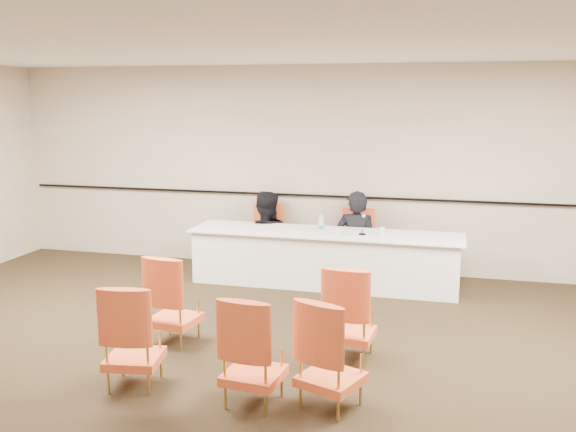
# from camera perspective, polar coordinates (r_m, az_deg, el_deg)

# --- Properties ---
(floor) EXTENTS (10.00, 10.00, 0.00)m
(floor) POSITION_cam_1_polar(r_m,az_deg,el_deg) (6.04, -3.57, -14.29)
(floor) COLOR black
(floor) RESTS_ON ground
(ceiling) EXTENTS (10.00, 10.00, 0.00)m
(ceiling) POSITION_cam_1_polar(r_m,az_deg,el_deg) (5.50, -3.94, 15.37)
(ceiling) COLOR white
(ceiling) RESTS_ON ground
(wall_back) EXTENTS (10.00, 0.04, 3.00)m
(wall_back) POSITION_cam_1_polar(r_m,az_deg,el_deg) (9.42, 3.90, 4.21)
(wall_back) COLOR beige
(wall_back) RESTS_ON ground
(wall_rail) EXTENTS (9.80, 0.04, 0.03)m
(wall_rail) POSITION_cam_1_polar(r_m,az_deg,el_deg) (9.43, 3.83, 1.77)
(wall_rail) COLOR black
(wall_rail) RESTS_ON wall_back
(panel_table) EXTENTS (3.69, 0.87, 0.74)m
(panel_table) POSITION_cam_1_polar(r_m,az_deg,el_deg) (8.76, 3.27, -3.79)
(panel_table) COLOR silver
(panel_table) RESTS_ON ground
(panelist_main) EXTENTS (0.62, 0.43, 1.66)m
(panelist_main) POSITION_cam_1_polar(r_m,az_deg,el_deg) (9.22, 6.04, -2.86)
(panelist_main) COLOR black
(panelist_main) RESTS_ON ground
(panelist_main_chair) EXTENTS (0.50, 0.50, 0.95)m
(panelist_main_chair) POSITION_cam_1_polar(r_m,az_deg,el_deg) (9.20, 6.05, -2.45)
(panelist_main_chair) COLOR #E85229
(panelist_main_chair) RESTS_ON ground
(panelist_second) EXTENTS (0.91, 0.77, 1.67)m
(panelist_second) POSITION_cam_1_polar(r_m,az_deg,el_deg) (9.53, -2.08, -2.76)
(panelist_second) COLOR black
(panelist_second) RESTS_ON ground
(panelist_second_chair) EXTENTS (0.50, 0.50, 0.95)m
(panelist_second_chair) POSITION_cam_1_polar(r_m,az_deg,el_deg) (9.50, -2.08, -1.99)
(panelist_second_chair) COLOR #E85229
(panelist_second_chair) RESTS_ON ground
(papers) EXTENTS (0.32, 0.25, 0.00)m
(papers) POSITION_cam_1_polar(r_m,az_deg,el_deg) (8.52, 5.85, -1.67)
(papers) COLOR white
(papers) RESTS_ON panel_table
(microphone) EXTENTS (0.10, 0.19, 0.26)m
(microphone) POSITION_cam_1_polar(r_m,az_deg,el_deg) (8.50, 6.61, -0.83)
(microphone) COLOR black
(microphone) RESTS_ON panel_table
(water_bottle) EXTENTS (0.08, 0.08, 0.23)m
(water_bottle) POSITION_cam_1_polar(r_m,az_deg,el_deg) (8.67, 2.97, -0.64)
(water_bottle) COLOR teal
(water_bottle) RESTS_ON panel_table
(drinking_glass) EXTENTS (0.07, 0.07, 0.10)m
(drinking_glass) POSITION_cam_1_polar(r_m,az_deg,el_deg) (8.50, 4.41, -1.35)
(drinking_glass) COLOR silver
(drinking_glass) RESTS_ON panel_table
(coffee_cup) EXTENTS (0.08, 0.08, 0.12)m
(coffee_cup) POSITION_cam_1_polar(r_m,az_deg,el_deg) (8.48, 8.38, -1.41)
(coffee_cup) COLOR white
(coffee_cup) RESTS_ON panel_table
(aud_chair_front_left) EXTENTS (0.56, 0.56, 0.95)m
(aud_chair_front_left) POSITION_cam_1_polar(r_m,az_deg,el_deg) (6.80, -10.10, -7.25)
(aud_chair_front_left) COLOR #E85229
(aud_chair_front_left) RESTS_ON ground
(aud_chair_front_right) EXTENTS (0.54, 0.54, 0.95)m
(aud_chair_front_right) POSITION_cam_1_polar(r_m,az_deg,el_deg) (6.33, 5.54, -8.48)
(aud_chair_front_right) COLOR #E85229
(aud_chair_front_right) RESTS_ON ground
(aud_chair_back_left) EXTENTS (0.57, 0.57, 0.95)m
(aud_chair_back_left) POSITION_cam_1_polar(r_m,az_deg,el_deg) (5.90, -13.57, -10.20)
(aud_chair_back_left) COLOR #E85229
(aud_chair_back_left) RESTS_ON ground
(aud_chair_back_mid) EXTENTS (0.55, 0.55, 0.95)m
(aud_chair_back_mid) POSITION_cam_1_polar(r_m,az_deg,el_deg) (5.43, -3.07, -11.77)
(aud_chair_back_mid) COLOR #E85229
(aud_chair_back_mid) RESTS_ON ground
(aud_chair_back_right) EXTENTS (0.65, 0.65, 0.95)m
(aud_chair_back_right) POSITION_cam_1_polar(r_m,az_deg,el_deg) (5.36, 3.88, -12.06)
(aud_chair_back_right) COLOR #E85229
(aud_chair_back_right) RESTS_ON ground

